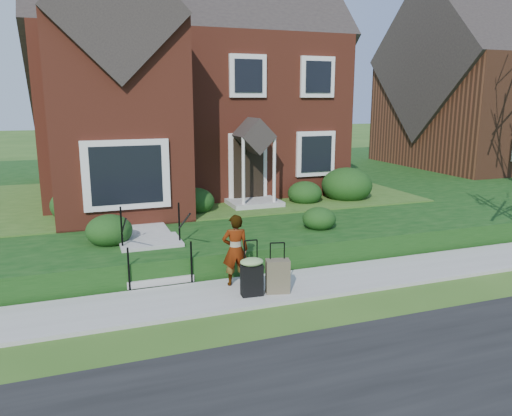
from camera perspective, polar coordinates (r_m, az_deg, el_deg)
name	(u,v)px	position (r m, az deg, el deg)	size (l,w,h in m)	color
ground	(287,288)	(10.69, 3.56, -9.14)	(120.00, 120.00, 0.00)	#2D5119
sidewalk	(287,286)	(10.68, 3.57, -8.94)	(60.00, 1.60, 0.08)	#9E9B93
terrace	(272,183)	(21.85, 1.81, 2.88)	(44.00, 20.00, 0.60)	#0E350E
walkway	(136,217)	(14.56, -13.52, -1.00)	(1.20, 6.00, 0.06)	#9E9B93
main_house	(178,61)	(19.14, -8.85, 16.30)	(10.40, 10.20, 9.40)	maroon
neighbour_house	(495,71)	(28.39, 25.65, 13.93)	(9.40, 8.00, 9.20)	brown
front_steps	(154,254)	(11.57, -11.63, -5.18)	(1.40, 2.02, 1.50)	#9E9B93
foundation_shrubs	(240,194)	(15.04, -1.85, 1.59)	(10.13, 4.44, 1.19)	black
woman	(235,250)	(10.41, -2.37, -4.83)	(0.55, 0.36, 1.52)	#999999
suitcase_black	(252,274)	(9.95, -0.48, -7.59)	(0.50, 0.42, 1.13)	black
suitcase_olive	(278,276)	(10.14, 2.50, -7.77)	(0.52, 0.37, 1.03)	brown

